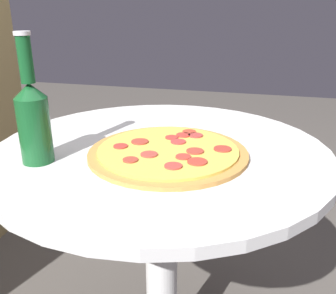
# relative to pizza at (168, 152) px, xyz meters

# --- Properties ---
(table) EXTENTS (0.84, 0.84, 0.75)m
(table) POSITION_rel_pizza_xyz_m (0.05, 0.03, -0.19)
(table) COLOR silver
(table) RESTS_ON ground_plane
(pizza) EXTENTS (0.38, 0.38, 0.02)m
(pizza) POSITION_rel_pizza_xyz_m (0.00, 0.00, 0.00)
(pizza) COLOR #B77F3D
(pizza) RESTS_ON table
(beer_bottle) EXTENTS (0.07, 0.07, 0.28)m
(beer_bottle) POSITION_rel_pizza_xyz_m (-0.11, 0.28, 0.10)
(beer_bottle) COLOR #144C23
(beer_bottle) RESTS_ON table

